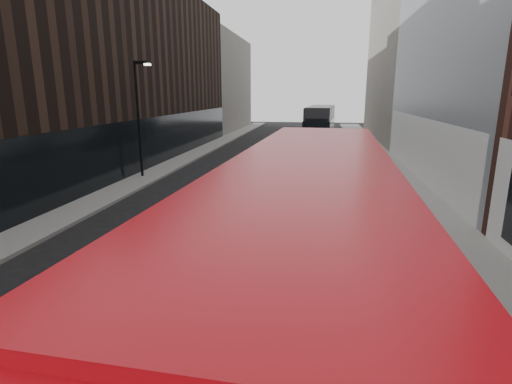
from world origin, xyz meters
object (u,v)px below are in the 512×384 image
at_px(street_lamp, 139,111).
at_px(car_c, 301,144).
at_px(car_b, 337,155).
at_px(grey_bus, 320,122).
at_px(car_a, 332,196).
at_px(red_bus, 309,270).

distance_m(street_lamp, car_c, 16.68).
xyz_separation_m(street_lamp, car_b, (12.37, 7.37, -3.48)).
bearing_deg(street_lamp, car_c, 55.43).
height_order(grey_bus, car_c, grey_bus).
relative_size(grey_bus, car_b, 2.81).
bearing_deg(car_a, grey_bus, 87.65).
bearing_deg(car_c, red_bus, -88.36).
xyz_separation_m(red_bus, car_c, (-1.72, 30.67, -1.71)).
bearing_deg(red_bus, car_a, 88.98).
bearing_deg(car_a, red_bus, -97.27).
distance_m(red_bus, car_c, 30.77).
bearing_deg(street_lamp, car_a, -24.93).
height_order(red_bus, car_c, red_bus).
bearing_deg(grey_bus, car_b, -81.00).
xyz_separation_m(grey_bus, car_a, (0.76, -29.06, -1.35)).
bearing_deg(car_a, car_b, 83.09).
relative_size(red_bus, car_c, 2.24).
bearing_deg(car_b, red_bus, -98.50).
bearing_deg(grey_bus, street_lamp, -110.90).
xyz_separation_m(grey_bus, car_c, (-1.67, -10.19, -1.34)).
xyz_separation_m(red_bus, car_a, (0.71, 11.81, -1.72)).
relative_size(street_lamp, car_c, 1.45).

